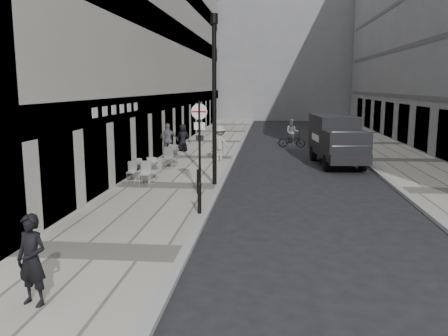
{
  "coord_description": "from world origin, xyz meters",
  "views": [
    {
      "loc": [
        1.97,
        -7.76,
        3.99
      ],
      "look_at": [
        0.52,
        7.17,
        1.4
      ],
      "focal_mm": 38.0,
      "sensor_mm": 36.0,
      "label": 1
    }
  ],
  "objects_px": {
    "walking_man": "(32,260)",
    "panel_van": "(336,138)",
    "sign_post": "(199,134)",
    "lamppost": "(214,92)",
    "cyclist": "(292,136)"
  },
  "relations": [
    {
      "from": "walking_man",
      "to": "sign_post",
      "type": "height_order",
      "value": "sign_post"
    },
    {
      "from": "sign_post",
      "to": "lamppost",
      "type": "height_order",
      "value": "lamppost"
    },
    {
      "from": "walking_man",
      "to": "lamppost",
      "type": "xyz_separation_m",
      "value": [
        2.0,
        10.87,
        2.83
      ]
    },
    {
      "from": "sign_post",
      "to": "panel_van",
      "type": "relative_size",
      "value": 0.61
    },
    {
      "from": "sign_post",
      "to": "lamppost",
      "type": "xyz_separation_m",
      "value": [
        0.37,
        1.51,
        1.51
      ]
    },
    {
      "from": "panel_van",
      "to": "lamppost",
      "type": "bearing_deg",
      "value": -138.62
    },
    {
      "from": "sign_post",
      "to": "cyclist",
      "type": "distance_m",
      "value": 14.93
    },
    {
      "from": "walking_man",
      "to": "panel_van",
      "type": "relative_size",
      "value": 0.31
    },
    {
      "from": "lamppost",
      "to": "panel_van",
      "type": "relative_size",
      "value": 1.2
    },
    {
      "from": "lamppost",
      "to": "cyclist",
      "type": "relative_size",
      "value": 3.49
    },
    {
      "from": "sign_post",
      "to": "panel_van",
      "type": "bearing_deg",
      "value": 53.57
    },
    {
      "from": "lamppost",
      "to": "cyclist",
      "type": "bearing_deg",
      "value": 74.16
    },
    {
      "from": "walking_man",
      "to": "panel_van",
      "type": "bearing_deg",
      "value": 81.86
    },
    {
      "from": "lamppost",
      "to": "panel_van",
      "type": "distance_m",
      "value": 8.55
    },
    {
      "from": "walking_man",
      "to": "cyclist",
      "type": "relative_size",
      "value": 0.88
    }
  ]
}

